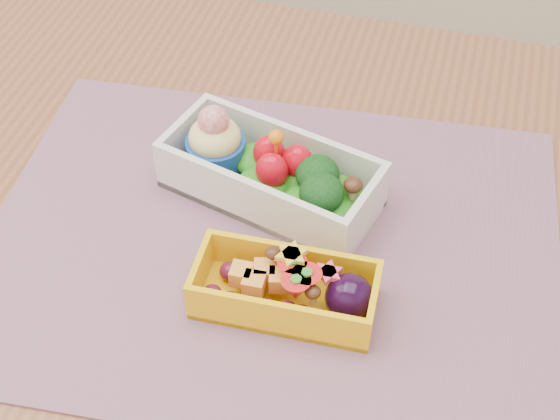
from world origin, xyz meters
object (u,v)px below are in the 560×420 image
(table, at_px, (247,332))
(bento_yellow, at_px, (289,289))
(bento_white, at_px, (270,174))
(placemat, at_px, (270,243))

(table, bearing_deg, bento_yellow, -33.35)
(table, height_order, bento_white, bento_white)
(table, xyz_separation_m, placemat, (0.02, 0.03, 0.10))
(table, distance_m, bento_yellow, 0.14)
(table, relative_size, bento_yellow, 8.07)
(placemat, relative_size, bento_white, 2.37)
(bento_yellow, bearing_deg, placemat, 116.37)
(bento_white, bearing_deg, placemat, -59.10)
(table, relative_size, bento_white, 5.72)
(placemat, xyz_separation_m, bento_yellow, (0.03, -0.06, 0.02))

